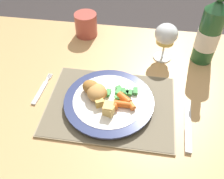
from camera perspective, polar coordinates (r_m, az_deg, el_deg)
dining_table at (r=0.86m, az=-2.65°, el=-5.32°), size 1.40×0.80×0.74m
placemat at (r=0.75m, az=-0.34°, el=-3.57°), size 0.38×0.28×0.01m
dinner_plate at (r=0.74m, az=-0.72°, el=-2.78°), size 0.27×0.27×0.02m
breaded_croquettes at (r=0.73m, az=-3.87°, el=-0.33°), size 0.09×0.09×0.04m
green_beans_pile at (r=0.74m, az=2.39°, el=-0.75°), size 0.10×0.06×0.01m
glazed_carrots at (r=0.71m, az=2.20°, el=-3.17°), size 0.09×0.08×0.02m
fork at (r=0.82m, az=-15.86°, el=-0.20°), size 0.02×0.14×0.01m
table_knife at (r=0.73m, az=16.97°, el=-8.69°), size 0.03×0.19×0.01m
wine_glass at (r=0.88m, az=12.24°, el=11.92°), size 0.08×0.08×0.14m
bottle at (r=0.90m, az=21.39°, el=12.09°), size 0.08×0.08×0.30m
roast_potatoes at (r=0.70m, az=-1.19°, el=-4.25°), size 0.06×0.06×0.03m
drinking_cup at (r=1.02m, az=-5.97°, el=14.64°), size 0.09×0.09×0.09m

